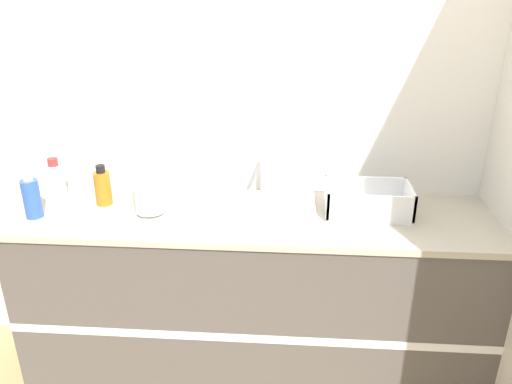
% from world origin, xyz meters
% --- Properties ---
extents(wall_back, '(4.59, 0.06, 2.60)m').
position_xyz_m(wall_back, '(0.00, 0.59, 1.30)').
color(wall_back, silver).
rests_on(wall_back, ground_plane).
extents(counter_cabinet, '(2.22, 0.59, 0.93)m').
position_xyz_m(counter_cabinet, '(0.00, 0.28, 0.47)').
color(counter_cabinet, '#514C47').
rests_on(counter_cabinet, ground_plane).
extents(sink, '(0.50, 0.35, 0.24)m').
position_xyz_m(sink, '(0.04, 0.34, 0.95)').
color(sink, silver).
rests_on(sink, counter_cabinet).
extents(paper_towel_roll, '(0.13, 0.13, 0.25)m').
position_xyz_m(paper_towel_roll, '(-0.47, 0.25, 1.06)').
color(paper_towel_roll, '#4C4C51').
rests_on(paper_towel_roll, counter_cabinet).
extents(dish_rack, '(0.38, 0.23, 0.13)m').
position_xyz_m(dish_rack, '(0.52, 0.33, 0.98)').
color(dish_rack, white).
rests_on(dish_rack, counter_cabinet).
extents(bottle_blue, '(0.08, 0.08, 0.21)m').
position_xyz_m(bottle_blue, '(-0.98, 0.18, 1.02)').
color(bottle_blue, '#2D56B7').
rests_on(bottle_blue, counter_cabinet).
extents(bottle_amber, '(0.08, 0.08, 0.19)m').
position_xyz_m(bottle_amber, '(-0.72, 0.34, 1.02)').
color(bottle_amber, '#B26B19').
rests_on(bottle_amber, counter_cabinet).
extents(bottle_white_spray, '(0.09, 0.09, 0.20)m').
position_xyz_m(bottle_white_spray, '(-0.97, 0.39, 1.02)').
color(bottle_white_spray, white).
rests_on(bottle_white_spray, counter_cabinet).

